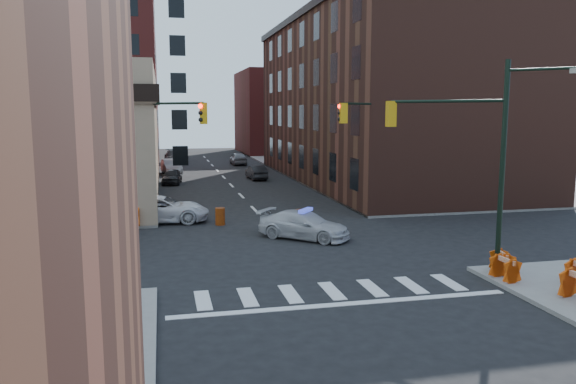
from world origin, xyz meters
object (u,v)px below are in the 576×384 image
barrel_road (299,219)px  barrel_bank (220,216)px  barricade_nw_a (129,216)px  parked_car_wnear (172,176)px  police_car (304,225)px  barricade_se_a (502,262)px  pedestrian_a (121,198)px  parked_car_wfar (171,167)px  pickup (161,209)px  pedestrian_b (90,208)px  parked_car_enear (256,172)px

barrel_road → barrel_bank: barrel_road is taller
barrel_road → barricade_nw_a: size_ratio=0.75×
parked_car_wnear → barrel_bank: size_ratio=3.92×
police_car → barricade_se_a: bearing=-104.0°
pedestrian_a → barrel_bank: bearing=-5.9°
police_car → pedestrian_a: size_ratio=2.47×
parked_car_wfar → barricade_se_a: bearing=-80.3°
barrel_bank → barricade_se_a: (9.49, -12.15, 0.08)m
pickup → pedestrian_a: bearing=49.7°
barrel_road → pickup: bearing=154.9°
parked_car_wnear → barrel_road: bearing=-65.6°
parked_car_wnear → pedestrian_b: 18.59m
barricade_nw_a → barrel_bank: bearing=2.9°
barrel_road → barricade_se_a: bearing=-62.1°
barrel_bank → barricade_nw_a: bearing=178.8°
pedestrian_a → pickup: bearing=-16.2°
parked_car_wnear → parked_car_wfar: size_ratio=0.82×
parked_car_enear → pedestrian_b: bearing=54.3°
pickup → barrel_bank: pickup is taller
pedestrian_a → parked_car_enear: bearing=85.3°
pedestrian_b → pickup: bearing=16.0°
pedestrian_b → barrel_road: size_ratio=1.90×
barricade_se_a → parked_car_wfar: bearing=31.2°
pedestrian_a → barrel_bank: size_ratio=1.96×
barrel_road → barricade_se_a: size_ratio=0.94×
barrel_road → pedestrian_b: bearing=167.2°
barrel_road → barrel_bank: bearing=155.1°
pickup → barrel_road: 7.97m
pedestrian_a → parked_car_wnear: bearing=106.8°
parked_car_wfar → barrel_bank: size_ratio=4.76×
pickup → barrel_bank: size_ratio=5.59×
pedestrian_a → barrel_bank: 6.79m
barrel_bank → barricade_nw_a: 4.85m
police_car → parked_car_enear: 24.37m
parked_car_wnear → pedestrian_b: (-4.65, -17.99, 0.47)m
pedestrian_b → barrel_bank: (6.88, -0.60, -0.64)m
police_car → pedestrian_a: pedestrian_a is taller
pickup → barricade_nw_a: pickup is taller
barrel_road → barrel_bank: (-4.05, 1.88, -0.03)m
parked_car_wnear → parked_car_wfar: parked_car_wfar is taller
parked_car_wnear → barrel_road: size_ratio=3.70×
pickup → pedestrian_b: (-3.72, -0.90, 0.37)m
pedestrian_a → barricade_se_a: size_ratio=1.74×
parked_car_wnear → barrel_road: (6.29, -20.47, -0.13)m
parked_car_wnear → barrel_bank: 18.72m
parked_car_enear → pedestrian_b: size_ratio=2.00×
parked_car_wnear → barricade_nw_a: parked_car_wnear is taller
parked_car_wfar → pedestrian_b: 25.82m
barricade_se_a → barricade_nw_a: size_ratio=0.79×
parked_car_enear → barrel_bank: parked_car_enear is taller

